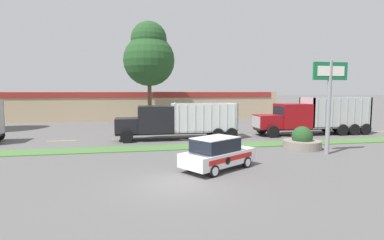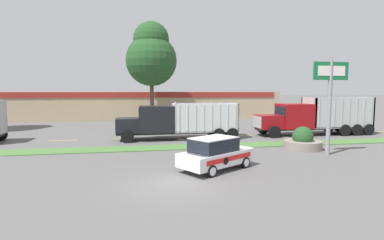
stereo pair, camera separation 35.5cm
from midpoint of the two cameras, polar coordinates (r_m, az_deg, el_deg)
ground_plane at (r=13.97m, az=-3.49°, el=-12.24°), size 600.00×600.00×0.00m
grass_verge at (r=22.62m, az=-6.49°, el=-5.29°), size 120.00×2.10×0.06m
centre_line_3 at (r=28.25m, az=-23.92°, el=-3.62°), size 2.40×0.14×0.01m
centre_line_4 at (r=27.55m, az=-12.89°, el=-3.51°), size 2.40×0.14×0.01m
centre_line_5 at (r=27.89m, az=-1.71°, el=-3.26°), size 2.40×0.14×0.01m
centre_line_6 at (r=29.24m, az=8.80°, el=-2.91°), size 2.40×0.14×0.01m
centre_line_7 at (r=31.48m, az=18.10°, el=-2.52°), size 2.40×0.14×0.01m
centre_line_8 at (r=34.42m, az=25.98°, el=-2.14°), size 2.40×0.14×0.01m
centre_line_9 at (r=37.91m, az=32.52°, el=-1.80°), size 2.40×0.14×0.01m
dump_truck_mid at (r=26.40m, az=-5.27°, el=-0.35°), size 10.64×2.76×3.32m
dump_truck_trail at (r=31.11m, az=20.17°, el=0.34°), size 11.51×2.81×3.64m
rally_car at (r=16.43m, az=4.25°, el=-6.31°), size 4.68×3.92×1.81m
store_sign_post at (r=21.90m, az=24.29°, el=5.27°), size 2.46×0.28×6.27m
stone_planter at (r=23.64m, az=19.81°, el=-3.80°), size 2.74×2.74×1.67m
store_building_backdrop at (r=49.71m, az=-9.67°, el=2.94°), size 41.39×12.10×4.17m
tree_behind_left at (r=39.76m, az=-8.44°, el=12.10°), size 6.59×6.59×13.15m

